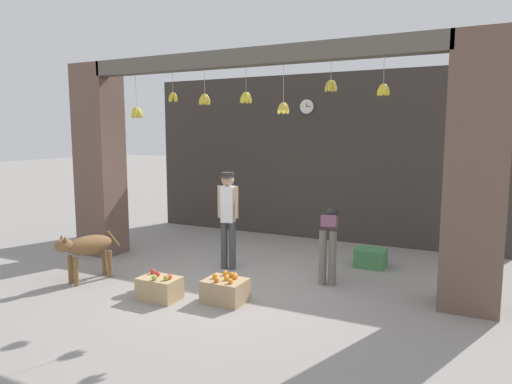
{
  "coord_description": "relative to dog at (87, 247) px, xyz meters",
  "views": [
    {
      "loc": [
        3.09,
        -5.82,
        2.19
      ],
      "look_at": [
        0.0,
        0.46,
        1.28
      ],
      "focal_mm": 32.0,
      "sensor_mm": 36.0,
      "label": 1
    }
  ],
  "objects": [
    {
      "name": "ground_plane",
      "position": [
        2.06,
        1.02,
        -0.52
      ],
      "size": [
        60.0,
        60.0,
        0.0
      ],
      "primitive_type": "plane",
      "color": "gray"
    },
    {
      "name": "fruit_crate_oranges",
      "position": [
        2.26,
        0.17,
        -0.36
      ],
      "size": [
        0.53,
        0.43,
        0.36
      ],
      "color": "tan",
      "rests_on": "ground_plane"
    },
    {
      "name": "shop_pillar_left",
      "position": [
        -0.99,
        1.32,
        1.17
      ],
      "size": [
        0.7,
        0.6,
        3.38
      ],
      "primitive_type": "cube",
      "color": "brown",
      "rests_on": "ground_plane"
    },
    {
      "name": "wall_clock",
      "position": [
        1.93,
        4.09,
        2.21
      ],
      "size": [
        0.31,
        0.03,
        0.31
      ],
      "color": "black"
    },
    {
      "name": "water_bottle",
      "position": [
        1.99,
        0.59,
        -0.4
      ],
      "size": [
        0.07,
        0.07,
        0.25
      ],
      "color": "#38934C",
      "rests_on": "ground_plane"
    },
    {
      "name": "produce_box_green",
      "position": [
        3.62,
        2.59,
        -0.36
      ],
      "size": [
        0.49,
        0.39,
        0.3
      ],
      "primitive_type": "cube",
      "color": "#42844C",
      "rests_on": "ground_plane"
    },
    {
      "name": "shopkeeper",
      "position": [
        1.58,
        1.46,
        0.4
      ],
      "size": [
        0.34,
        0.27,
        1.57
      ],
      "rotation": [
        0.0,
        0.0,
        3.33
      ],
      "color": "#424247",
      "rests_on": "ground_plane"
    },
    {
      "name": "fruit_crate_apples",
      "position": [
        1.43,
        -0.13,
        -0.36
      ],
      "size": [
        0.54,
        0.36,
        0.36
      ],
      "color": "tan",
      "rests_on": "ground_plane"
    },
    {
      "name": "worker_stooping",
      "position": [
        3.21,
        1.62,
        0.18
      ],
      "size": [
        0.36,
        0.79,
        1.04
      ],
      "rotation": [
        0.0,
        0.0,
        0.22
      ],
      "color": "#6B665B",
      "rests_on": "ground_plane"
    },
    {
      "name": "storefront_awning",
      "position": [
        2.04,
        1.14,
        2.7
      ],
      "size": [
        5.5,
        0.28,
        0.96
      ],
      "color": "#5B564C"
    },
    {
      "name": "dog",
      "position": [
        0.0,
        0.0,
        0.0
      ],
      "size": [
        0.47,
        1.0,
        0.75
      ],
      "rotation": [
        0.0,
        0.0,
        -1.86
      ],
      "color": "brown",
      "rests_on": "ground_plane"
    },
    {
      "name": "shop_pillar_right",
      "position": [
        5.11,
        1.32,
        1.17
      ],
      "size": [
        0.7,
        0.6,
        3.38
      ],
      "primitive_type": "cube",
      "color": "brown",
      "rests_on": "ground_plane"
    },
    {
      "name": "shop_back_wall",
      "position": [
        2.06,
        4.16,
        1.17
      ],
      "size": [
        7.4,
        0.12,
        3.38
      ],
      "primitive_type": "cube",
      "color": "#38332D",
      "rests_on": "ground_plane"
    }
  ]
}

